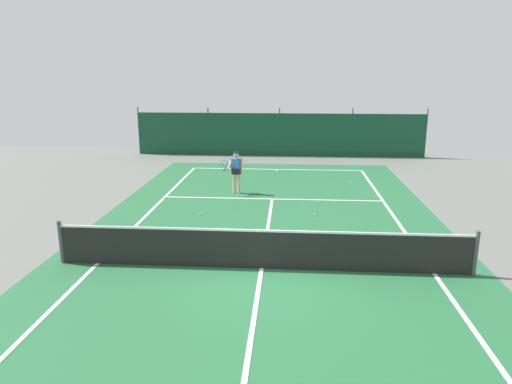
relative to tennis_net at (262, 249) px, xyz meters
name	(u,v)px	position (x,y,z in m)	size (l,w,h in m)	color
ground_plane	(262,269)	(0.00, 0.00, -0.51)	(36.00, 36.00, 0.00)	slate
court_surface	(262,269)	(0.00, 0.00, -0.51)	(11.02, 26.60, 0.01)	#236038
tennis_net	(262,249)	(0.00, 0.00, 0.00)	(10.12, 0.10, 1.10)	black
back_fence	(279,143)	(0.00, 16.31, 0.16)	(16.30, 0.98, 2.70)	#14472D
tennis_player	(236,169)	(-1.46, 7.21, 0.45)	(0.83, 0.66, 1.64)	#D8AD8C
tennis_ball_near_player	(315,215)	(1.51, 4.45, -0.48)	(0.07, 0.07, 0.07)	#CCDB33
tennis_ball_midcourt	(351,182)	(3.30, 9.36, -0.48)	(0.07, 0.07, 0.07)	#CCDB33
tennis_ball_by_sideline	(201,214)	(-2.32, 4.25, -0.48)	(0.07, 0.07, 0.07)	#CCDB33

